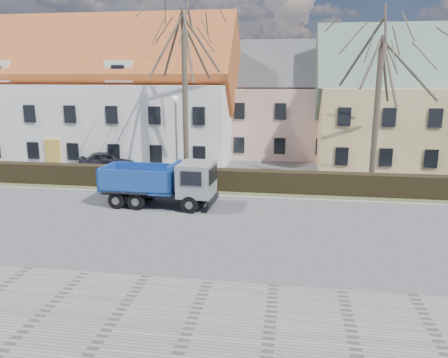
% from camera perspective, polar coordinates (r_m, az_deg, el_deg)
% --- Properties ---
extents(ground, '(120.00, 120.00, 0.00)m').
position_cam_1_polar(ground, '(21.24, -4.96, -5.64)').
color(ground, '#4E4E51').
extents(sidewalk_near, '(80.00, 5.00, 0.08)m').
position_cam_1_polar(sidewalk_near, '(13.83, -13.57, -16.79)').
color(sidewalk_near, gray).
rests_on(sidewalk_near, ground).
extents(curb_far, '(80.00, 0.30, 0.12)m').
position_cam_1_polar(curb_far, '(25.51, -2.55, -2.19)').
color(curb_far, gray).
rests_on(curb_far, ground).
extents(grass_strip, '(80.00, 3.00, 0.10)m').
position_cam_1_polar(grass_strip, '(27.03, -1.89, -1.31)').
color(grass_strip, '#464F2C').
rests_on(grass_strip, ground).
extents(hedge, '(60.00, 0.90, 1.30)m').
position_cam_1_polar(hedge, '(26.69, -1.98, -0.18)').
color(hedge, black).
rests_on(hedge, ground).
extents(building_white, '(26.80, 10.80, 9.50)m').
position_cam_1_polar(building_white, '(39.78, -18.23, 9.62)').
color(building_white, white).
rests_on(building_white, ground).
extents(building_pink, '(10.80, 8.80, 8.00)m').
position_cam_1_polar(building_pink, '(39.61, 7.55, 9.07)').
color(building_pink, '#DAAA9A').
rests_on(building_pink, ground).
extents(building_yellow, '(18.80, 10.80, 8.50)m').
position_cam_1_polar(building_yellow, '(38.26, 25.91, 8.08)').
color(building_yellow, '#D7B876').
rests_on(building_yellow, ground).
extents(tree_1, '(9.20, 9.20, 12.65)m').
position_cam_1_polar(tree_1, '(28.82, -5.14, 12.18)').
color(tree_1, '#453B30').
rests_on(tree_1, ground).
extents(tree_2, '(8.00, 8.00, 11.00)m').
position_cam_1_polar(tree_2, '(28.51, 19.42, 9.81)').
color(tree_2, '#453B30').
rests_on(tree_2, ground).
extents(dump_truck, '(6.47, 2.64, 2.55)m').
position_cam_1_polar(dump_truck, '(23.79, -8.99, -0.48)').
color(dump_truck, navy).
rests_on(dump_truck, ground).
extents(streetlight, '(0.45, 0.45, 5.77)m').
position_cam_1_polar(streetlight, '(27.72, -6.23, 4.96)').
color(streetlight, gray).
rests_on(streetlight, ground).
extents(cart_frame, '(0.66, 0.40, 0.58)m').
position_cam_1_polar(cart_frame, '(27.22, -14.17, -1.09)').
color(cart_frame, silver).
rests_on(cart_frame, ground).
extents(parked_car_a, '(4.44, 2.68, 1.41)m').
position_cam_1_polar(parked_car_a, '(33.76, -14.95, 2.35)').
color(parked_car_a, black).
rests_on(parked_car_a, ground).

